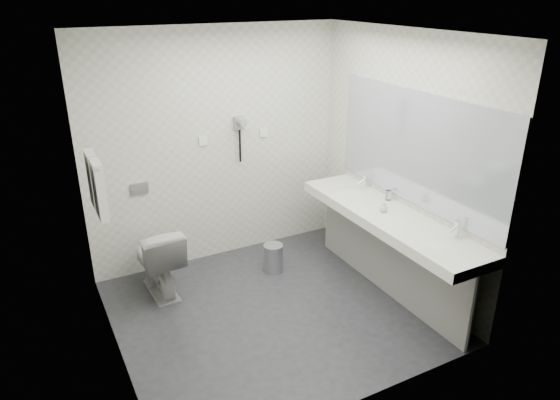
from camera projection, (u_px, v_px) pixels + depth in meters
floor at (273, 311)px, 4.82m from camera, size 2.80×2.80×0.00m
ceiling at (272, 33)px, 3.85m from camera, size 2.80×2.80×0.00m
wall_back at (217, 148)px, 5.40m from camera, size 2.80×0.00×2.80m
wall_front at (365, 252)px, 3.28m from camera, size 2.80×0.00×2.80m
wall_left at (102, 220)px, 3.73m from camera, size 0.00×2.60×2.60m
wall_right at (401, 163)px, 4.94m from camera, size 0.00×2.60×2.60m
vanity_counter at (388, 218)px, 4.83m from camera, size 0.55×2.20×0.10m
vanity_panel at (387, 257)px, 5.01m from camera, size 0.03×2.15×0.75m
vanity_post_near at (471, 311)px, 4.17m from camera, size 0.06×0.06×0.75m
vanity_post_far at (331, 218)px, 5.87m from camera, size 0.06×0.06×0.75m
mirror at (416, 149)px, 4.69m from camera, size 0.02×2.20×1.05m
basin_near at (438, 243)px, 4.29m from camera, size 0.40×0.31×0.05m
basin_far at (349, 192)px, 5.35m from camera, size 0.40×0.31×0.05m
faucet_near at (457, 229)px, 4.34m from camera, size 0.04×0.04×0.15m
faucet_far at (364, 181)px, 5.40m from camera, size 0.04×0.04×0.15m
soap_bottle_a at (384, 207)px, 4.85m from camera, size 0.04×0.04×0.10m
soap_bottle_b at (383, 208)px, 4.83m from camera, size 0.10×0.10×0.09m
glass_left at (388, 195)px, 5.10m from camera, size 0.07×0.07×0.10m
toilet at (158, 259)px, 5.00m from camera, size 0.43×0.73×0.73m
flush_plate at (139, 189)px, 5.13m from camera, size 0.18×0.02×0.12m
pedal_bin at (273, 258)px, 5.45m from camera, size 0.27×0.27×0.29m
bin_lid at (273, 246)px, 5.39m from camera, size 0.21×0.21×0.02m
towel_rail at (91, 159)px, 4.09m from camera, size 0.02×0.62×0.02m
towel_near at (99, 190)px, 4.06m from camera, size 0.07×0.24×0.48m
towel_far at (93, 179)px, 4.29m from camera, size 0.07×0.24×0.48m
dryer_cradle at (239, 123)px, 5.38m from camera, size 0.10×0.04×0.14m
dryer_barrel at (241, 121)px, 5.32m from camera, size 0.08×0.14×0.08m
dryer_cord at (240, 146)px, 5.47m from camera, size 0.02×0.02×0.35m
switch_plate_a at (203, 141)px, 5.28m from camera, size 0.09×0.02×0.09m
switch_plate_b at (264, 133)px, 5.59m from camera, size 0.09×0.02×0.09m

